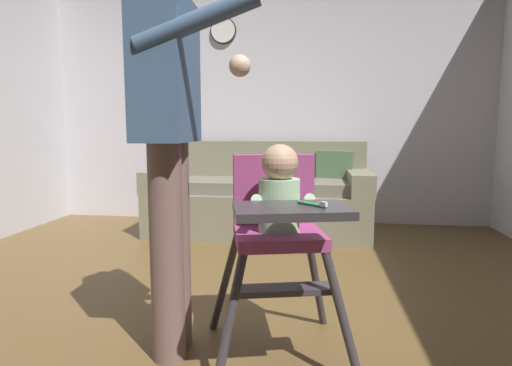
% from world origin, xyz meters
% --- Properties ---
extents(ground, '(6.15, 6.45, 0.10)m').
position_xyz_m(ground, '(0.00, 0.00, -0.05)').
color(ground, brown).
extents(wall_far, '(5.35, 0.06, 2.59)m').
position_xyz_m(wall_far, '(0.00, 2.45, 1.30)').
color(wall_far, silver).
rests_on(wall_far, ground).
extents(couch, '(2.04, 0.86, 0.86)m').
position_xyz_m(couch, '(-0.00, 1.94, 0.33)').
color(couch, '#75715A').
rests_on(couch, ground).
extents(high_chair, '(0.72, 0.82, 0.93)m').
position_xyz_m(high_chair, '(0.35, -0.32, 0.63)').
color(high_chair, '#343134').
rests_on(high_chair, ground).
extents(adult_standing, '(0.53, 0.49, 1.69)m').
position_xyz_m(adult_standing, '(-0.10, -0.34, 0.96)').
color(adult_standing, '#725752').
rests_on(adult_standing, ground).
extents(wall_clock, '(0.27, 0.04, 0.27)m').
position_xyz_m(wall_clock, '(-0.45, 2.41, 1.99)').
color(wall_clock, white).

